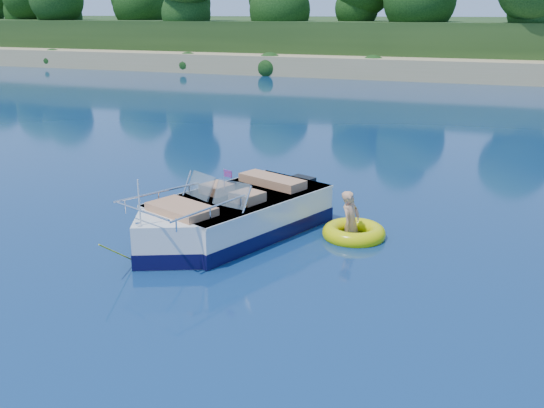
% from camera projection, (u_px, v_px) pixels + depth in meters
% --- Properties ---
extents(ground, '(160.00, 160.00, 0.00)m').
position_uv_depth(ground, '(337.00, 273.00, 11.62)').
color(ground, '#0A244A').
rests_on(ground, ground).
extents(shoreline, '(170.00, 59.00, 6.00)m').
position_uv_depth(shoreline, '(481.00, 47.00, 68.24)').
color(shoreline, tan).
rests_on(shoreline, ground).
extents(treeline, '(150.00, 7.12, 8.19)m').
position_uv_depth(treeline, '(475.00, 1.00, 46.53)').
color(treeline, '#322010').
rests_on(treeline, ground).
extents(motorboat, '(3.53, 5.76, 2.02)m').
position_uv_depth(motorboat, '(228.00, 220.00, 13.39)').
color(motorboat, white).
rests_on(motorboat, ground).
extents(tow_tube, '(1.78, 1.78, 0.37)m').
position_uv_depth(tow_tube, '(354.00, 233.00, 13.44)').
color(tow_tube, '#E5E606').
rests_on(tow_tube, ground).
extents(boy, '(0.55, 0.88, 1.60)m').
position_uv_depth(boy, '(351.00, 235.00, 13.57)').
color(boy, tan).
rests_on(boy, ground).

